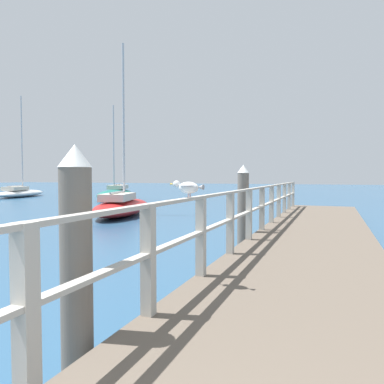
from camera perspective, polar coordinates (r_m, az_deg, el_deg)
pier_deck at (r=8.77m, az=18.13°, el=-7.92°), size 2.70×18.64×0.36m
pier_railing at (r=8.82m, az=9.95°, el=-2.13°), size 0.12×17.16×1.12m
dock_piling_near at (r=3.40m, az=-17.60°, el=-9.97°), size 0.29×0.29×2.03m
dock_piling_far at (r=9.18m, az=7.97°, el=-2.05°), size 0.29×0.29×2.03m
seagull_foreground at (r=4.62m, az=-0.65°, el=0.79°), size 0.48×0.20×0.21m
boat_2 at (r=16.50m, az=-10.85°, el=-2.13°), size 3.48×6.16×7.64m
boat_4 at (r=27.97m, az=-11.85°, el=-0.23°), size 3.98×7.11×6.92m
boat_5 at (r=33.44m, az=-25.22°, el=-0.07°), size 3.47×6.45×8.39m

